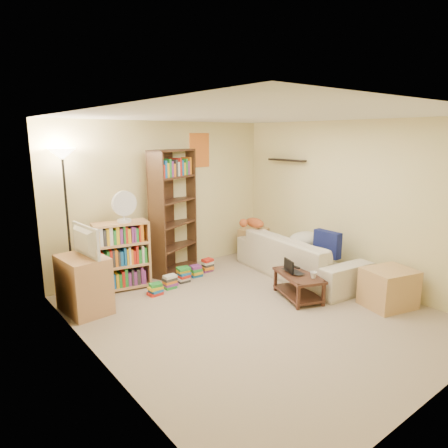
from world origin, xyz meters
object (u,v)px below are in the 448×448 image
at_px(television, 81,241).
at_px(sofa, 299,256).
at_px(mug, 313,275).
at_px(desk_fan, 124,207).
at_px(tall_bookshelf, 173,209).
at_px(laptop, 296,271).
at_px(tv_stand, 84,284).
at_px(floor_lamp, 64,180).
at_px(end_cabinet, 389,288).
at_px(tabby_cat, 253,223).
at_px(coffee_table, 298,283).
at_px(short_bookshelf, 122,256).
at_px(side_table, 254,242).

bearing_deg(television, sofa, -108.99).
xyz_separation_m(mug, desk_fan, (-1.78, 2.06, 0.86)).
bearing_deg(tall_bookshelf, television, 176.06).
bearing_deg(sofa, laptop, 135.06).
bearing_deg(tv_stand, sofa, -18.99).
distance_m(sofa, tv_stand, 3.35).
bearing_deg(sofa, mug, 147.98).
distance_m(sofa, floor_lamp, 3.76).
bearing_deg(television, end_cabinet, -130.93).
distance_m(sofa, desk_fan, 2.89).
xyz_separation_m(tabby_cat, coffee_table, (-0.52, -1.54, -0.54)).
height_order(coffee_table, tv_stand, tv_stand).
bearing_deg(short_bookshelf, end_cabinet, -36.80).
distance_m(tv_stand, tall_bookshelf, 1.99).
distance_m(laptop, side_table, 2.02).
xyz_separation_m(tv_stand, side_table, (3.42, 0.47, -0.10)).
height_order(tabby_cat, end_cabinet, tabby_cat).
height_order(mug, desk_fan, desk_fan).
bearing_deg(short_bookshelf, television, -138.20).
height_order(tabby_cat, side_table, tabby_cat).
bearing_deg(short_bookshelf, floor_lamp, 175.65).
bearing_deg(laptop, coffee_table, 168.50).
height_order(mug, floor_lamp, floor_lamp).
relative_size(tabby_cat, tv_stand, 0.71).
height_order(tabby_cat, desk_fan, desk_fan).
height_order(mug, end_cabinet, end_cabinet).
relative_size(coffee_table, television, 1.29).
height_order(desk_fan, end_cabinet, desk_fan).
xyz_separation_m(coffee_table, television, (-2.54, 1.44, 0.73)).
relative_size(sofa, tall_bookshelf, 1.17).
bearing_deg(floor_lamp, coffee_table, -39.69).
distance_m(tv_stand, end_cabinet, 4.05).
distance_m(sofa, coffee_table, 0.96).
bearing_deg(sofa, television, 82.34).
distance_m(tv_stand, floor_lamp, 1.44).
height_order(desk_fan, side_table, desk_fan).
relative_size(tabby_cat, television, 0.75).
xyz_separation_m(television, desk_fan, (0.79, 0.39, 0.31)).
bearing_deg(laptop, tall_bookshelf, 29.80).
relative_size(coffee_table, floor_lamp, 0.43).
bearing_deg(sofa, side_table, -1.17).
relative_size(short_bookshelf, side_table, 1.90).
xyz_separation_m(tall_bookshelf, desk_fan, (-0.96, -0.24, 0.18)).
bearing_deg(tall_bookshelf, end_cabinet, -86.54).
relative_size(mug, end_cabinet, 0.22).
bearing_deg(sofa, coffee_table, 137.78).
xyz_separation_m(coffee_table, desk_fan, (-1.75, 1.83, 1.04)).
bearing_deg(side_table, television, -172.22).
xyz_separation_m(sofa, floor_lamp, (-3.20, 1.44, 1.34)).
xyz_separation_m(tabby_cat, tv_stand, (-3.05, -0.10, -0.39)).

